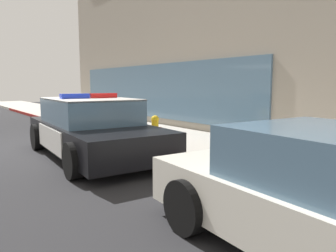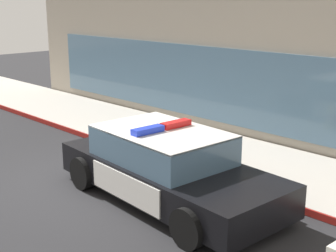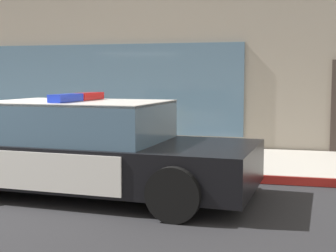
# 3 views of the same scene
# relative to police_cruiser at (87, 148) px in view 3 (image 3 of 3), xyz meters

# --- Properties ---
(sidewalk) EXTENTS (48.00, 2.92, 0.15)m
(sidewalk) POSITION_rel_police_cruiser_xyz_m (-2.08, 2.77, -0.61)
(sidewalk) COLOR #B2ADA3
(sidewalk) RESTS_ON ground
(curb_red_paint) EXTENTS (28.80, 0.04, 0.14)m
(curb_red_paint) POSITION_rel_police_cruiser_xyz_m (-2.08, 1.30, -0.61)
(curb_red_paint) COLOR maroon
(curb_red_paint) RESTS_ON ground
(police_cruiser) EXTENTS (4.95, 2.41, 1.49)m
(police_cruiser) POSITION_rel_police_cruiser_xyz_m (0.00, 0.00, 0.00)
(police_cruiser) COLOR black
(police_cruiser) RESTS_ON ground
(fire_hydrant) EXTENTS (0.34, 0.39, 0.73)m
(fire_hydrant) POSITION_rel_police_cruiser_xyz_m (-0.01, 1.82, -0.18)
(fire_hydrant) COLOR gold
(fire_hydrant) RESTS_ON sidewalk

